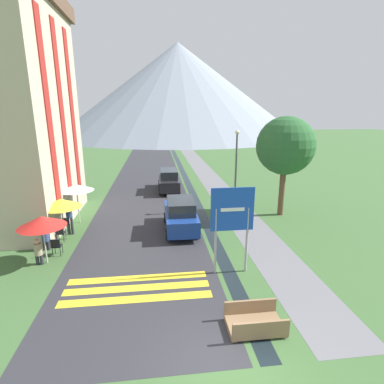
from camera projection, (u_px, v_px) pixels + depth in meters
The scene contains 23 objects.
ground_plane at pixel (176, 186), 26.88m from camera, with size 160.00×160.00×0.00m, color #3D6033.
road at pixel (150, 167), 36.18m from camera, with size 6.40×60.00×0.01m.
footpath at pixel (199, 166), 36.88m from camera, with size 2.20×60.00×0.01m.
drainage_channel at pixel (180, 166), 36.61m from camera, with size 0.60×60.00×0.00m.
crosswalk_marking at pixel (138, 288), 11.31m from camera, with size 5.44×1.84×0.01m.
mountain_distant at pixel (178, 91), 79.48m from camera, with size 64.21×64.21×23.65m.
hotel_building at pixel (12, 104), 16.35m from camera, with size 5.59×8.53×12.81m.
road_sign at pixel (232, 218), 11.82m from camera, with size 1.73×0.11×3.63m.
footbridge at pixel (255, 322), 9.13m from camera, with size 1.70×1.10×0.65m.
parked_car_near at pixel (181, 215), 16.62m from camera, with size 1.77×4.15×1.82m.
parked_car_far at pixel (169, 180), 24.97m from camera, with size 1.72×4.37×1.82m.
cafe_chair_far_right at pixel (64, 223), 16.44m from camera, with size 0.40×0.40×0.85m.
cafe_chair_far_left at pixel (62, 223), 16.43m from camera, with size 0.40×0.40×0.85m.
cafe_chair_middle at pixel (60, 232), 15.20m from camera, with size 0.40×0.40×0.85m.
cafe_chair_near_left at pixel (56, 245), 13.72m from camera, with size 0.40×0.40×0.85m.
cafe_umbrella_front_red at pixel (42, 222), 12.69m from camera, with size 1.98×1.98×2.17m.
cafe_umbrella_middle_yellow at pixel (61, 203), 15.15m from camera, with size 2.00×2.00×2.19m.
cafe_umbrella_rear_white at pixel (76, 188), 17.42m from camera, with size 1.96×1.96×2.34m.
person_seated_far at pixel (38, 251), 12.89m from camera, with size 0.32×0.32×1.20m.
person_seated_near at pixel (45, 237), 14.26m from camera, with size 0.32×0.32×1.23m.
person_standing_terrace at pixel (69, 216), 16.01m from camera, with size 0.32×0.32×1.82m.
streetlamp at pixel (236, 164), 19.31m from camera, with size 0.28×0.28×5.34m.
tree_by_path at pixel (285, 146), 18.25m from camera, with size 3.55×3.55×6.21m.
Camera 1 is at (-1.64, -6.09, 6.46)m, focal length 28.00 mm.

